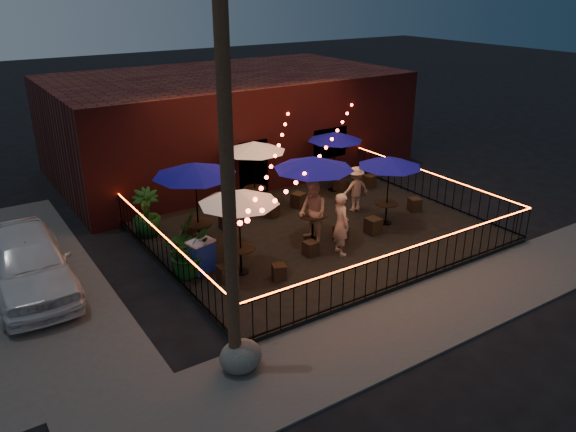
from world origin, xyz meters
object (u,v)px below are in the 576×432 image
object	(u,v)px
cafe_table_1	(195,170)
cafe_table_3	(254,147)
cafe_table_0	(239,198)
cooler	(201,256)
utility_pole	(228,190)
cafe_table_5	(335,137)
cafe_table_4	(390,163)
boulder	(241,356)
cafe_table_2	(314,164)

from	to	relation	value
cafe_table_1	cafe_table_3	distance (m)	3.57
cafe_table_0	cooler	world-z (taller)	cafe_table_0
utility_pole	cafe_table_5	world-z (taller)	utility_pole
cafe_table_1	cafe_table_4	xyz separation A→B (m)	(5.92, -1.59, -0.36)
cafe_table_3	cafe_table_5	world-z (taller)	cafe_table_3
cafe_table_1	cafe_table_5	bearing A→B (deg)	16.17
utility_pole	boulder	world-z (taller)	utility_pole
cafe_table_4	cooler	xyz separation A→B (m)	(-6.46, 0.26, -1.61)
cafe_table_5	cooler	world-z (taller)	cafe_table_5
boulder	cafe_table_4	bearing A→B (deg)	27.43
cafe_table_3	cafe_table_5	size ratio (longest dim) A/B	1.02
cafe_table_1	utility_pole	bearing A→B (deg)	-107.57
cafe_table_5	boulder	distance (m)	11.07
cafe_table_0	boulder	world-z (taller)	cafe_table_0
cafe_table_1	cafe_table_4	world-z (taller)	cafe_table_1
utility_pole	boulder	bearing A→B (deg)	-7.07
cafe_table_1	boulder	xyz separation A→B (m)	(-1.63, -5.51, -2.22)
cafe_table_0	cafe_table_4	size ratio (longest dim) A/B	0.93
cooler	boulder	distance (m)	4.32
cafe_table_2	boulder	distance (m)	6.75
cafe_table_2	cafe_table_3	world-z (taller)	cafe_table_2
cafe_table_0	cafe_table_5	xyz separation A→B (m)	(6.11, 3.84, -0.08)
cafe_table_3	cafe_table_5	distance (m)	3.41
cafe_table_1	cooler	xyz separation A→B (m)	(-0.54, -1.34, -1.96)
cooler	cafe_table_0	bearing A→B (deg)	-51.09
boulder	cafe_table_3	bearing A→B (deg)	57.97
cafe_table_2	boulder	size ratio (longest dim) A/B	2.94
utility_pole	cafe_table_5	distance (m)	11.13
cafe_table_2	cafe_table_4	world-z (taller)	cafe_table_2
utility_pole	cafe_table_0	distance (m)	4.41
cafe_table_0	cafe_table_2	bearing A→B (deg)	13.14
cooler	utility_pole	bearing A→B (deg)	-120.46
cafe_table_3	cooler	xyz separation A→B (m)	(-3.56, -3.24, -1.73)
cafe_table_1	cafe_table_5	distance (m)	6.70
utility_pole	cafe_table_4	distance (m)	8.77
utility_pole	cooler	bearing A→B (deg)	73.94
cafe_table_0	cafe_table_5	distance (m)	7.21
cafe_table_5	boulder	bearing A→B (deg)	-137.52
cafe_table_1	cafe_table_2	world-z (taller)	cafe_table_1
utility_pole	cafe_table_1	xyz separation A→B (m)	(1.74, 5.49, -1.43)
utility_pole	cafe_table_4	world-z (taller)	utility_pole
cafe_table_4	cooler	world-z (taller)	cafe_table_4
utility_pole	boulder	distance (m)	3.65
cafe_table_1	cafe_table_5	xyz separation A→B (m)	(6.42, 1.86, -0.36)
cafe_table_5	boulder	xyz separation A→B (m)	(-8.05, -7.37, -1.87)
cafe_table_0	cafe_table_2	world-z (taller)	cafe_table_2
cafe_table_1	cafe_table_5	world-z (taller)	cafe_table_1
cafe_table_2	cafe_table_3	size ratio (longest dim) A/B	0.98
cafe_table_0	cooler	size ratio (longest dim) A/B	2.64
cafe_table_1	boulder	bearing A→B (deg)	-106.45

